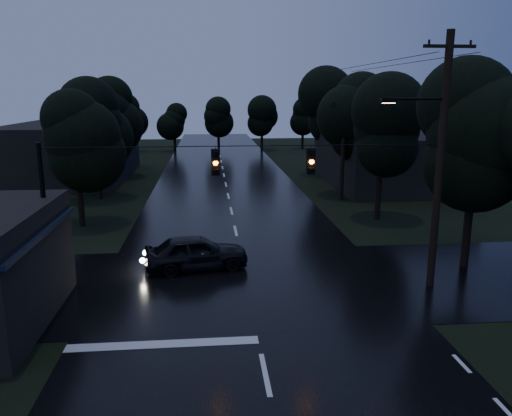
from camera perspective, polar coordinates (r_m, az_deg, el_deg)
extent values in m
cube|color=black|center=(38.30, -3.18, 1.35)|extent=(12.00, 120.00, 0.02)
cube|color=black|center=(21.01, -1.12, -8.54)|extent=(60.00, 9.00, 0.02)
cube|color=black|center=(17.97, -23.26, -2.62)|extent=(0.30, 7.00, 0.15)
cylinder|color=black|center=(15.92, -26.66, -11.43)|extent=(0.10, 0.10, 3.00)
cylinder|color=black|center=(21.24, -20.97, -4.90)|extent=(0.10, 0.10, 3.00)
cube|color=#F4A961|center=(16.82, -24.73, -6.28)|extent=(0.06, 1.60, 0.50)
cube|color=#F4A961|center=(19.27, -22.16, -3.68)|extent=(0.06, 1.20, 0.50)
cube|color=black|center=(44.62, 14.91, 5.45)|extent=(10.00, 14.00, 4.40)
cube|color=black|center=(49.39, -20.27, 6.13)|extent=(10.00, 16.00, 5.00)
cylinder|color=black|center=(20.72, 20.27, 4.68)|extent=(0.30, 0.30, 10.00)
cube|color=black|center=(20.62, 21.26, 16.85)|extent=(2.00, 0.12, 0.12)
cylinder|color=black|center=(20.09, 17.94, 11.78)|extent=(2.20, 0.10, 0.10)
cube|color=black|center=(19.69, 14.93, 11.81)|extent=(0.60, 0.25, 0.18)
cube|color=#FFB266|center=(19.69, 14.91, 11.52)|extent=(0.45, 0.18, 0.03)
cylinder|color=black|center=(37.02, 9.91, 6.65)|extent=(0.30, 0.30, 7.50)
cube|color=black|center=(36.82, 10.10, 11.53)|extent=(2.00, 0.12, 0.12)
cylinder|color=black|center=(20.01, -22.88, -1.67)|extent=(0.18, 0.18, 6.00)
cylinder|color=black|center=(18.64, -0.96, 7.11)|extent=(15.00, 0.03, 0.03)
cube|color=black|center=(18.66, -4.65, 5.22)|extent=(0.32, 0.25, 1.00)
sphere|color=orange|center=(18.51, -4.64, 5.16)|extent=(0.18, 0.18, 0.18)
cube|color=black|center=(19.05, 6.29, 5.34)|extent=(0.32, 0.25, 1.00)
sphere|color=orange|center=(18.91, 6.38, 5.28)|extent=(0.18, 0.18, 0.18)
cylinder|color=black|center=(24.31, 22.92, -3.11)|extent=(0.36, 0.36, 2.80)
sphere|color=black|center=(23.66, 23.64, 4.84)|extent=(4.48, 4.48, 4.48)
sphere|color=black|center=(23.54, 23.91, 7.73)|extent=(4.48, 4.48, 4.48)
sphere|color=black|center=(23.48, 24.18, 10.63)|extent=(4.48, 4.48, 4.48)
cylinder|color=black|center=(31.12, -19.37, 0.21)|extent=(0.36, 0.36, 2.45)
sphere|color=black|center=(30.64, -19.79, 5.64)|extent=(3.92, 3.92, 3.92)
sphere|color=black|center=(30.54, -19.94, 7.60)|extent=(3.92, 3.92, 3.92)
sphere|color=black|center=(30.47, -20.09, 9.56)|extent=(3.92, 3.92, 3.92)
cylinder|color=black|center=(38.89, -17.50, 2.91)|extent=(0.36, 0.36, 2.62)
sphere|color=black|center=(38.50, -17.83, 7.58)|extent=(4.20, 4.20, 4.20)
sphere|color=black|center=(38.42, -17.94, 9.25)|extent=(4.20, 4.20, 4.20)
sphere|color=black|center=(38.37, -18.06, 10.93)|extent=(4.20, 4.20, 4.20)
cylinder|color=black|center=(48.70, -15.83, 5.04)|extent=(0.36, 0.36, 2.80)
sphere|color=black|center=(48.37, -16.08, 9.03)|extent=(4.48, 4.48, 4.48)
sphere|color=black|center=(48.32, -16.17, 10.45)|extent=(4.48, 4.48, 4.48)
sphere|color=black|center=(48.29, -16.26, 11.87)|extent=(4.48, 4.48, 4.48)
cylinder|color=black|center=(31.94, 13.76, 1.05)|extent=(0.36, 0.36, 2.62)
sphere|color=black|center=(31.45, 14.08, 6.74)|extent=(4.20, 4.20, 4.20)
sphere|color=black|center=(31.36, 14.19, 8.78)|extent=(4.20, 4.20, 4.20)
sphere|color=black|center=(31.30, 14.31, 10.83)|extent=(4.20, 4.20, 4.20)
cylinder|color=black|center=(39.59, 10.84, 3.58)|extent=(0.36, 0.36, 2.80)
sphere|color=black|center=(39.19, 11.05, 8.49)|extent=(4.48, 4.48, 4.48)
sphere|color=black|center=(39.12, 11.13, 10.24)|extent=(4.48, 4.48, 4.48)
sphere|color=black|center=(39.09, 11.21, 11.99)|extent=(4.48, 4.48, 4.48)
cylinder|color=black|center=(49.29, 8.29, 5.59)|extent=(0.36, 0.36, 2.97)
sphere|color=black|center=(48.97, 8.43, 9.79)|extent=(4.76, 4.76, 4.76)
sphere|color=black|center=(48.92, 8.48, 11.28)|extent=(4.76, 4.76, 4.76)
sphere|color=black|center=(48.90, 8.53, 12.77)|extent=(4.76, 4.76, 4.76)
imported|color=black|center=(22.50, -6.84, -5.04)|extent=(4.84, 2.59, 1.56)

